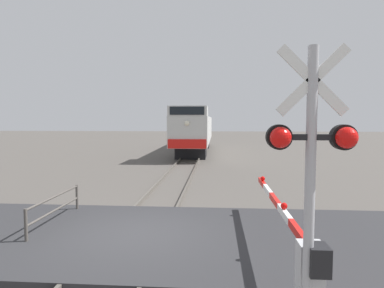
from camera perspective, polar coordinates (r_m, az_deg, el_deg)
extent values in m
plane|color=#514C47|center=(8.91, -9.63, -15.92)|extent=(160.00, 160.00, 0.00)
cube|color=#59544C|center=(9.07, -14.20, -15.11)|extent=(0.08, 80.00, 0.15)
cube|color=#59544C|center=(8.74, -4.89, -15.74)|extent=(0.08, 80.00, 0.15)
cube|color=#2D2D30|center=(8.88, -9.64, -15.42)|extent=(36.00, 5.28, 0.16)
cube|color=black|center=(26.94, -0.09, -1.21)|extent=(2.37, 3.20, 1.05)
cube|color=black|center=(36.85, 1.09, 0.24)|extent=(2.37, 3.20, 1.05)
cube|color=silver|center=(31.80, 0.60, 2.62)|extent=(2.79, 18.12, 2.28)
cube|color=silver|center=(24.27, -0.55, 5.65)|extent=(2.74, 3.02, 0.70)
cube|color=black|center=(22.73, -0.88, 5.75)|extent=(2.37, 0.06, 0.56)
cube|color=red|center=(22.78, -0.88, 0.02)|extent=(2.65, 0.08, 0.64)
sphere|color=#F2EACC|center=(22.71, -0.88, 3.58)|extent=(0.36, 0.36, 0.36)
cylinder|color=#ADADB2|center=(4.79, 19.57, -8.63)|extent=(0.14, 0.14, 4.02)
cube|color=white|center=(4.70, 20.04, 10.27)|extent=(0.95, 0.04, 0.95)
cube|color=white|center=(4.70, 20.04, 10.27)|extent=(0.95, 0.04, 0.95)
cube|color=black|center=(4.68, 19.81, 1.11)|extent=(1.04, 0.08, 0.08)
sphere|color=red|center=(4.49, 14.98, 1.09)|extent=(0.28, 0.28, 0.28)
sphere|color=red|center=(4.71, 25.06, 0.98)|extent=(0.28, 0.28, 0.28)
cylinder|color=black|center=(4.60, 14.70, 1.17)|extent=(0.34, 0.14, 0.34)
cylinder|color=black|center=(4.83, 24.56, 1.06)|extent=(0.34, 0.14, 0.34)
cube|color=silver|center=(5.64, 19.58, -21.64)|extent=(0.36, 0.36, 1.23)
cube|color=black|center=(5.13, 20.81, -18.07)|extent=(0.28, 0.36, 0.40)
cube|color=red|center=(6.13, 17.77, -14.25)|extent=(0.10, 1.12, 0.14)
cube|color=white|center=(7.18, 15.64, -11.47)|extent=(0.10, 1.12, 0.14)
cube|color=red|center=(8.25, 14.09, -9.39)|extent=(0.10, 1.12, 0.14)
cube|color=white|center=(9.33, 12.91, -7.79)|extent=(0.10, 1.12, 0.14)
cube|color=red|center=(10.42, 11.98, -6.52)|extent=(0.10, 1.12, 0.14)
sphere|color=red|center=(7.22, 15.54, -10.23)|extent=(0.14, 0.14, 0.14)
sphere|color=red|center=(10.31, 12.06, -5.84)|extent=(0.14, 0.14, 0.14)
cylinder|color=#4C4742|center=(9.04, -26.64, -12.84)|extent=(0.08, 0.08, 0.95)
cylinder|color=#4C4742|center=(11.52, -19.16, -8.98)|extent=(0.08, 0.08, 0.95)
cylinder|color=#4C4742|center=(10.15, -22.49, -8.33)|extent=(0.06, 2.89, 0.06)
cylinder|color=#4C4742|center=(10.24, -22.43, -10.44)|extent=(0.06, 2.89, 0.06)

